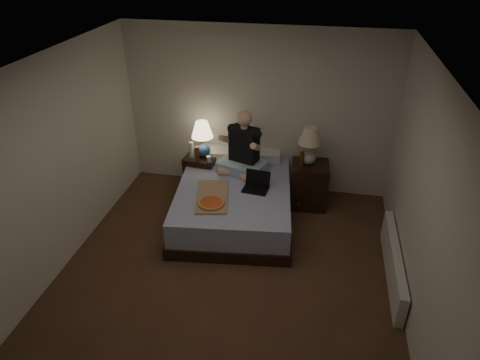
% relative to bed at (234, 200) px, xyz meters
% --- Properties ---
extents(floor, '(4.00, 4.50, 0.00)m').
position_rel_bed_xyz_m(floor, '(0.16, -1.31, -0.26)').
color(floor, brown).
rests_on(floor, ground).
extents(ceiling, '(4.00, 4.50, 0.00)m').
position_rel_bed_xyz_m(ceiling, '(0.16, -1.31, 2.24)').
color(ceiling, white).
rests_on(ceiling, ground).
extents(wall_back, '(4.00, 0.00, 2.50)m').
position_rel_bed_xyz_m(wall_back, '(0.16, 0.94, 0.99)').
color(wall_back, silver).
rests_on(wall_back, ground).
extents(wall_left, '(0.00, 4.50, 2.50)m').
position_rel_bed_xyz_m(wall_left, '(-1.84, -1.31, 0.99)').
color(wall_left, silver).
rests_on(wall_left, ground).
extents(wall_right, '(0.00, 4.50, 2.50)m').
position_rel_bed_xyz_m(wall_right, '(2.16, -1.31, 0.99)').
color(wall_right, silver).
rests_on(wall_right, ground).
extents(bed, '(1.77, 2.22, 0.51)m').
position_rel_bed_xyz_m(bed, '(0.00, 0.00, 0.00)').
color(bed, '#5563AA').
rests_on(bed, floor).
extents(nightstand_left, '(0.50, 0.46, 0.61)m').
position_rel_bed_xyz_m(nightstand_left, '(-0.64, 0.59, 0.05)').
color(nightstand_left, black).
rests_on(nightstand_left, floor).
extents(nightstand_right, '(0.56, 0.51, 0.68)m').
position_rel_bed_xyz_m(nightstand_right, '(1.02, 0.50, 0.08)').
color(nightstand_right, black).
rests_on(nightstand_right, floor).
extents(lamp_left, '(0.39, 0.39, 0.56)m').
position_rel_bed_xyz_m(lamp_left, '(-0.61, 0.60, 0.63)').
color(lamp_left, '#254B87').
rests_on(lamp_left, nightstand_left).
extents(lamp_right, '(0.40, 0.40, 0.56)m').
position_rel_bed_xyz_m(lamp_right, '(0.97, 0.52, 0.71)').
color(lamp_right, '#9A9B92').
rests_on(lamp_right, nightstand_right).
extents(water_bottle, '(0.07, 0.07, 0.25)m').
position_rel_bed_xyz_m(water_bottle, '(-0.76, 0.52, 0.48)').
color(water_bottle, silver).
rests_on(water_bottle, nightstand_left).
extents(soda_can, '(0.07, 0.07, 0.10)m').
position_rel_bed_xyz_m(soda_can, '(-0.47, 0.42, 0.40)').
color(soda_can, silver).
rests_on(soda_can, nightstand_left).
extents(beer_bottle_left, '(0.06, 0.06, 0.23)m').
position_rel_bed_xyz_m(beer_bottle_left, '(-0.65, 0.43, 0.47)').
color(beer_bottle_left, '#572C0C').
rests_on(beer_bottle_left, nightstand_left).
extents(beer_bottle_right, '(0.06, 0.06, 0.23)m').
position_rel_bed_xyz_m(beer_bottle_right, '(0.89, 0.41, 0.54)').
color(beer_bottle_right, '#4E280B').
rests_on(beer_bottle_right, nightstand_right).
extents(person, '(0.79, 0.71, 0.93)m').
position_rel_bed_xyz_m(person, '(0.04, 0.41, 0.72)').
color(person, black).
rests_on(person, bed).
extents(laptop, '(0.37, 0.32, 0.24)m').
position_rel_bed_xyz_m(laptop, '(0.31, -0.08, 0.38)').
color(laptop, black).
rests_on(laptop, bed).
extents(pizza_box, '(0.55, 0.83, 0.08)m').
position_rel_bed_xyz_m(pizza_box, '(-0.18, -0.57, 0.30)').
color(pizza_box, tan).
rests_on(pizza_box, bed).
extents(radiator, '(0.10, 1.60, 0.40)m').
position_rel_bed_xyz_m(radiator, '(2.09, -0.87, -0.06)').
color(radiator, silver).
rests_on(radiator, floor).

